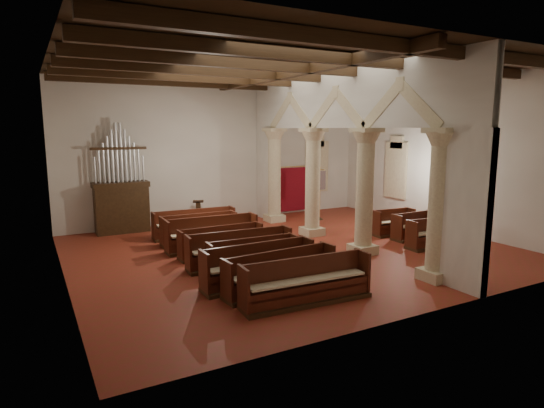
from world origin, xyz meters
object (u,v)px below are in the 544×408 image
(nave_pew_0, at_px, (307,288))
(aisle_pew_0, at_px, (433,238))
(lectern, at_px, (198,214))
(processional_banner, at_px, (320,202))
(pipe_organ, at_px, (121,198))

(nave_pew_0, xyz_separation_m, aisle_pew_0, (6.57, 2.16, -0.01))
(lectern, height_order, processional_banner, processional_banner)
(processional_banner, height_order, aisle_pew_0, processional_banner)
(processional_banner, xyz_separation_m, nave_pew_0, (-5.93, -8.09, -0.44))
(pipe_organ, relative_size, nave_pew_0, 1.35)
(aisle_pew_0, bearing_deg, nave_pew_0, -158.00)
(processional_banner, height_order, nave_pew_0, processional_banner)
(lectern, xyz_separation_m, processional_banner, (5.16, -1.59, 0.34))
(nave_pew_0, bearing_deg, processional_banner, 57.04)
(aisle_pew_0, bearing_deg, processional_banner, 99.90)
(aisle_pew_0, bearing_deg, pipe_organ, 143.55)
(lectern, bearing_deg, aisle_pew_0, -35.83)
(pipe_organ, distance_m, lectern, 3.27)
(lectern, relative_size, processional_banner, 0.46)
(lectern, height_order, nave_pew_0, lectern)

